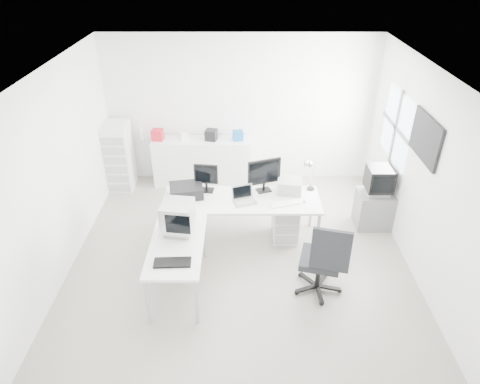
{
  "coord_description": "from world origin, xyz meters",
  "views": [
    {
      "loc": [
        0.01,
        -5.14,
        4.21
      ],
      "look_at": [
        0.0,
        0.2,
        1.0
      ],
      "focal_mm": 32.0,
      "sensor_mm": 36.0,
      "label": 1
    }
  ],
  "objects_px": {
    "side_desk": "(179,265)",
    "tv_cabinet": "(374,209)",
    "crt_monitor": "(178,217)",
    "lcd_monitor_small": "(206,178)",
    "filing_cabinet": "(119,156)",
    "sideboard": "(202,162)",
    "crt_tv": "(379,181)",
    "drawer_pedestal": "(285,221)",
    "office_chair": "(320,256)",
    "laser_printer": "(289,186)",
    "inkjet_printer": "(186,191)",
    "main_desk": "(241,219)",
    "laptop": "(245,196)",
    "lcd_monitor_large": "(264,175)"
  },
  "relations": [
    {
      "from": "crt_monitor",
      "to": "tv_cabinet",
      "type": "xyz_separation_m",
      "value": [
        3.05,
        1.24,
        -0.69
      ]
    },
    {
      "from": "crt_monitor",
      "to": "filing_cabinet",
      "type": "distance_m",
      "value": 2.94
    },
    {
      "from": "drawer_pedestal",
      "to": "main_desk",
      "type": "bearing_deg",
      "value": -175.91
    },
    {
      "from": "main_desk",
      "to": "laptop",
      "type": "distance_m",
      "value": 0.51
    },
    {
      "from": "office_chair",
      "to": "inkjet_printer",
      "type": "bearing_deg",
      "value": 161.23
    },
    {
      "from": "sideboard",
      "to": "lcd_monitor_small",
      "type": "bearing_deg",
      "value": -82.27
    },
    {
      "from": "side_desk",
      "to": "tv_cabinet",
      "type": "bearing_deg",
      "value": 26.02
    },
    {
      "from": "laptop",
      "to": "crt_monitor",
      "type": "relative_size",
      "value": 0.76
    },
    {
      "from": "crt_monitor",
      "to": "office_chair",
      "type": "distance_m",
      "value": 1.96
    },
    {
      "from": "main_desk",
      "to": "crt_monitor",
      "type": "bearing_deg",
      "value": -135.0
    },
    {
      "from": "lcd_monitor_large",
      "to": "tv_cabinet",
      "type": "relative_size",
      "value": 0.89
    },
    {
      "from": "side_desk",
      "to": "tv_cabinet",
      "type": "relative_size",
      "value": 2.24
    },
    {
      "from": "crt_tv",
      "to": "office_chair",
      "type": "bearing_deg",
      "value": -126.94
    },
    {
      "from": "side_desk",
      "to": "tv_cabinet",
      "type": "distance_m",
      "value": 3.39
    },
    {
      "from": "lcd_monitor_large",
      "to": "crt_tv",
      "type": "bearing_deg",
      "value": -15.45
    },
    {
      "from": "main_desk",
      "to": "crt_tv",
      "type": "distance_m",
      "value": 2.28
    },
    {
      "from": "laser_printer",
      "to": "drawer_pedestal",
      "type": "bearing_deg",
      "value": -99.46
    },
    {
      "from": "tv_cabinet",
      "to": "laser_printer",
      "type": "bearing_deg",
      "value": -173.38
    },
    {
      "from": "lcd_monitor_large",
      "to": "sideboard",
      "type": "height_order",
      "value": "lcd_monitor_large"
    },
    {
      "from": "laptop",
      "to": "office_chair",
      "type": "xyz_separation_m",
      "value": [
        0.99,
        -1.05,
        -0.29
      ]
    },
    {
      "from": "main_desk",
      "to": "lcd_monitor_large",
      "type": "height_order",
      "value": "lcd_monitor_large"
    },
    {
      "from": "laptop",
      "to": "laser_printer",
      "type": "bearing_deg",
      "value": 5.08
    },
    {
      "from": "sideboard",
      "to": "crt_tv",
      "type": "bearing_deg",
      "value": -26.01
    },
    {
      "from": "main_desk",
      "to": "lcd_monitor_large",
      "type": "bearing_deg",
      "value": 35.54
    },
    {
      "from": "lcd_monitor_small",
      "to": "lcd_monitor_large",
      "type": "height_order",
      "value": "lcd_monitor_large"
    },
    {
      "from": "sideboard",
      "to": "laptop",
      "type": "bearing_deg",
      "value": -67.15
    },
    {
      "from": "side_desk",
      "to": "crt_monitor",
      "type": "bearing_deg",
      "value": 90.0
    },
    {
      "from": "side_desk",
      "to": "crt_tv",
      "type": "distance_m",
      "value": 3.42
    },
    {
      "from": "lcd_monitor_small",
      "to": "sideboard",
      "type": "bearing_deg",
      "value": 104.63
    },
    {
      "from": "tv_cabinet",
      "to": "laptop",
      "type": "bearing_deg",
      "value": -167.2
    },
    {
      "from": "lcd_monitor_large",
      "to": "laser_printer",
      "type": "distance_m",
      "value": 0.44
    },
    {
      "from": "lcd_monitor_large",
      "to": "tv_cabinet",
      "type": "distance_m",
      "value": 1.99
    },
    {
      "from": "crt_tv",
      "to": "laser_printer",
      "type": "bearing_deg",
      "value": -173.38
    },
    {
      "from": "laser_printer",
      "to": "office_chair",
      "type": "bearing_deg",
      "value": -71.0
    },
    {
      "from": "lcd_monitor_small",
      "to": "filing_cabinet",
      "type": "distance_m",
      "value": 2.29
    },
    {
      "from": "laser_printer",
      "to": "lcd_monitor_small",
      "type": "bearing_deg",
      "value": -174.4
    },
    {
      "from": "lcd_monitor_small",
      "to": "crt_tv",
      "type": "bearing_deg",
      "value": 9.78
    },
    {
      "from": "laser_printer",
      "to": "inkjet_printer",
      "type": "bearing_deg",
      "value": -168.78
    },
    {
      "from": "lcd_monitor_large",
      "to": "sideboard",
      "type": "relative_size",
      "value": 0.3
    },
    {
      "from": "main_desk",
      "to": "filing_cabinet",
      "type": "distance_m",
      "value": 2.87
    },
    {
      "from": "office_chair",
      "to": "crt_tv",
      "type": "relative_size",
      "value": 2.31
    },
    {
      "from": "laptop",
      "to": "sideboard",
      "type": "xyz_separation_m",
      "value": [
        -0.81,
        1.93,
        -0.41
      ]
    },
    {
      "from": "filing_cabinet",
      "to": "lcd_monitor_small",
      "type": "bearing_deg",
      "value": -39.31
    },
    {
      "from": "crt_tv",
      "to": "sideboard",
      "type": "distance_m",
      "value": 3.32
    },
    {
      "from": "drawer_pedestal",
      "to": "office_chair",
      "type": "relative_size",
      "value": 0.52
    },
    {
      "from": "side_desk",
      "to": "lcd_monitor_large",
      "type": "bearing_deg",
      "value": 48.37
    },
    {
      "from": "laser_printer",
      "to": "sideboard",
      "type": "bearing_deg",
      "value": 140.12
    },
    {
      "from": "laptop",
      "to": "office_chair",
      "type": "height_order",
      "value": "office_chair"
    },
    {
      "from": "lcd_monitor_large",
      "to": "laser_printer",
      "type": "relative_size",
      "value": 1.49
    },
    {
      "from": "inkjet_printer",
      "to": "crt_tv",
      "type": "xyz_separation_m",
      "value": [
        3.05,
        0.29,
        0.01
      ]
    }
  ]
}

